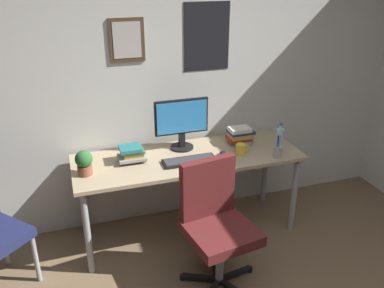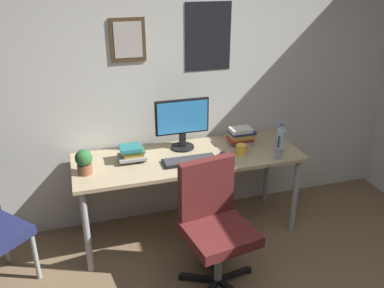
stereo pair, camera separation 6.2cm
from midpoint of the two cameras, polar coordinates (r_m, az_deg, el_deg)
wall_back at (r=3.55m, az=-1.38°, el=9.28°), size 4.40×0.10×2.60m
desk at (r=3.40m, az=0.04°, el=-2.82°), size 1.87×0.66×0.75m
office_chair at (r=2.96m, az=3.70°, el=-10.48°), size 0.57×0.57×0.95m
monitor at (r=3.42m, az=-0.86°, el=3.13°), size 0.46×0.20×0.43m
keyboard at (r=3.26m, az=0.20°, el=-2.34°), size 0.43×0.15×0.03m
computer_mouse at (r=3.36m, az=5.03°, el=-1.48°), size 0.06×0.11×0.04m
water_bottle at (r=3.48m, az=12.76°, el=0.51°), size 0.07×0.07×0.25m
coffee_mug_near at (r=3.40m, az=7.43°, el=-0.75°), size 0.12×0.08×0.09m
potted_plant at (r=3.14m, az=-14.33°, el=-2.31°), size 0.13×0.13×0.20m
pen_cup at (r=3.38m, az=12.46°, el=-1.10°), size 0.07×0.07×0.20m
book_stack_left at (r=3.29m, az=-7.85°, el=-1.33°), size 0.22×0.17×0.13m
book_stack_right at (r=3.59m, az=7.37°, el=1.14°), size 0.23×0.17×0.15m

